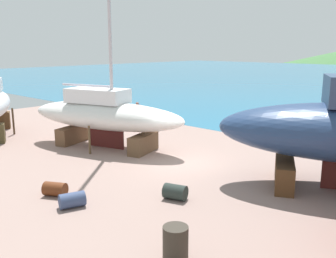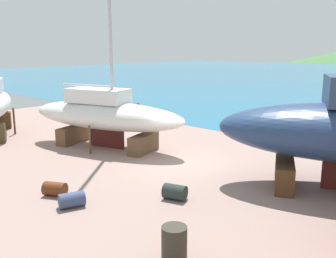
# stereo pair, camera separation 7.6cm
# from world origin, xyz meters

# --- Properties ---
(ground_plane) EXTENTS (42.73, 42.73, 0.00)m
(ground_plane) POSITION_xyz_m (0.00, -3.62, 0.00)
(ground_plane) COLOR gray
(sailboat_large_starboard) EXTENTS (9.79, 5.29, 13.80)m
(sailboat_large_starboard) POSITION_xyz_m (-4.90, -0.68, 1.85)
(sailboat_large_starboard) COLOR brown
(sailboat_large_starboard) RESTS_ON ground
(worker) EXTENTS (0.27, 0.46, 1.67)m
(worker) POSITION_xyz_m (-8.05, 4.64, 0.86)
(worker) COLOR maroon
(worker) RESTS_ON ground
(barrel_blue_faded) EXTENTS (0.79, 0.99, 0.53)m
(barrel_blue_faded) POSITION_xyz_m (0.67, -6.51, 0.26)
(barrel_blue_faded) COLOR #36456A
(barrel_blue_faded) RESTS_ON ground
(barrel_by_slipway) EXTENTS (0.69, 0.69, 0.86)m
(barrel_by_slipway) POSITION_xyz_m (-16.08, 3.16, 0.43)
(barrel_by_slipway) COLOR maroon
(barrel_by_slipway) RESTS_ON ground
(barrel_rust_mid) EXTENTS (0.98, 0.86, 0.52)m
(barrel_rust_mid) POSITION_xyz_m (-0.69, -6.36, 0.26)
(barrel_rust_mid) COLOR #5B2912
(barrel_rust_mid) RESTS_ON ground
(barrel_ochre) EXTENTS (0.94, 0.94, 0.90)m
(barrel_ochre) POSITION_xyz_m (5.48, -6.53, 0.45)
(barrel_ochre) COLOR #322B23
(barrel_ochre) RESTS_ON ground
(barrel_tar_black) EXTENTS (0.96, 0.79, 0.56)m
(barrel_tar_black) POSITION_xyz_m (2.82, -3.56, 0.28)
(barrel_tar_black) COLOR #26302B
(barrel_tar_black) RESTS_ON ground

